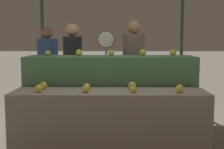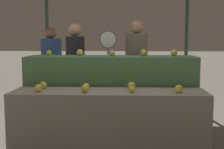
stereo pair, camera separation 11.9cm
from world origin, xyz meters
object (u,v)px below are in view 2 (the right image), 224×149
object	(u,v)px
produce_scale	(108,58)
person_customer_left	(52,64)
person_vendor_at_scale	(136,64)
person_customer_right	(75,65)

from	to	relation	value
produce_scale	person_customer_left	xyz separation A→B (m)	(-1.09, 0.93, -0.17)
person_vendor_at_scale	person_customer_left	xyz separation A→B (m)	(-1.52, 0.62, -0.06)
person_customer_left	person_customer_right	world-z (taller)	person_customer_right
person_vendor_at_scale	person_customer_right	distance (m)	0.98
person_vendor_at_scale	person_customer_right	bearing A→B (deg)	24.27
produce_scale	person_vendor_at_scale	size ratio (longest dim) A/B	0.89
person_vendor_at_scale	person_customer_right	size ratio (longest dim) A/B	1.03
produce_scale	person_vendor_at_scale	bearing A→B (deg)	35.39
produce_scale	person_customer_left	world-z (taller)	person_customer_left
person_customer_left	produce_scale	bearing A→B (deg)	136.77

